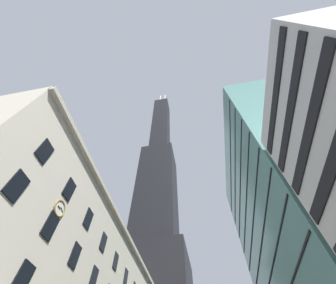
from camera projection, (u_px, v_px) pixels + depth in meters
The scene contains 2 objects.
dark_skyscraper at pixel (156, 216), 102.73m from camera, with size 28.56×28.56×221.90m.
glass_office_midrise at pixel (300, 224), 35.83m from camera, with size 15.38×35.66×46.41m.
Camera 1 is at (1.96, -11.07, 1.62)m, focal length 22.29 mm.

